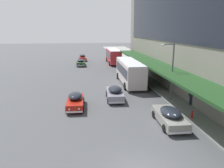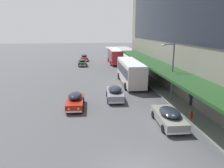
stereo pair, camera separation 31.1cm
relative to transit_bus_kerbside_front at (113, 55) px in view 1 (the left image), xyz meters
The scene contains 10 objects.
transit_bus_kerbside_front is the anchor object (origin of this frame).
transit_bus_kerbside_rear 20.01m from the transit_bus_kerbside_front, 90.96° to the right, with size 2.84×10.35×3.37m.
sedan_oncoming_front 27.37m from the transit_bus_kerbside_front, 97.49° to the right, with size 2.04×4.63×1.60m.
sedan_trailing_near 34.37m from the transit_bus_kerbside_front, 89.95° to the right, with size 2.06×4.97×1.47m.
sedan_lead_mid 9.22m from the transit_bus_kerbside_front, 141.44° to the left, with size 1.97×5.01×1.61m.
sedan_second_mid 8.05m from the transit_bus_kerbside_front, 161.30° to the right, with size 1.98×4.57×1.45m.
sedan_lead_near 30.28m from the transit_bus_kerbside_front, 105.21° to the right, with size 1.82×4.40×1.55m.
pedestrian_at_kerb 30.63m from the transit_bus_kerbside_front, 82.57° to the right, with size 0.40×0.56×1.86m.
street_lamp 28.63m from the transit_bus_kerbside_front, 85.28° to the right, with size 1.50×0.28×6.24m.
fire_hydrant 33.82m from the transit_bus_kerbside_front, 85.94° to the right, with size 0.20×0.40×0.70m.
Camera 1 is at (-3.05, -10.43, 7.81)m, focal length 35.00 mm.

